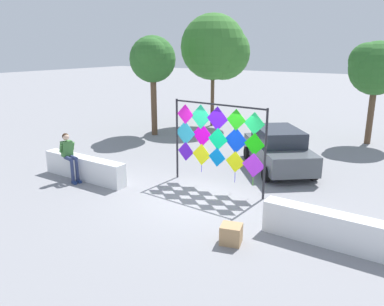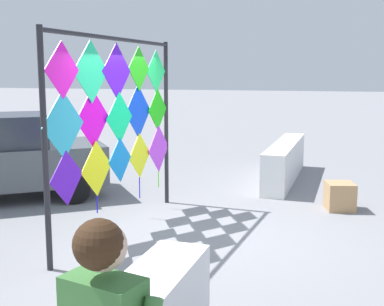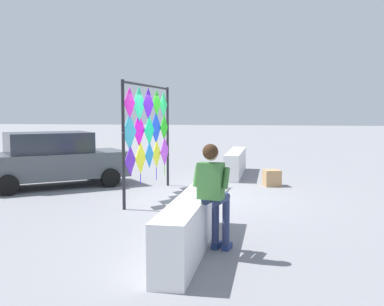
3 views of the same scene
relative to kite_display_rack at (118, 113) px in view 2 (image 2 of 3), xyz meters
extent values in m
plane|color=gray|center=(-0.01, -1.25, -1.70)|extent=(120.00, 120.00, 0.00)
cube|color=white|center=(4.23, -1.82, -1.30)|extent=(3.52, 0.45, 0.80)
cylinder|color=#232328|center=(-1.65, 0.10, -0.31)|extent=(0.07, 0.07, 2.77)
cylinder|color=#232328|center=(1.67, -0.10, -0.31)|extent=(0.07, 0.07, 2.77)
cylinder|color=#232328|center=(0.01, 0.00, 1.02)|extent=(3.32, 0.26, 0.06)
cube|color=#5414CC|center=(-1.27, 0.07, -0.69)|extent=(0.67, 0.05, 0.67)
cube|color=#F3F614|center=(-0.61, 0.03, -0.69)|extent=(0.74, 0.06, 0.74)
cylinder|color=#1916E5|center=(-0.61, 0.04, -1.17)|extent=(0.02, 0.02, 0.24)
cube|color=#0579DC|center=(0.00, -0.02, -0.67)|extent=(0.64, 0.05, 0.64)
cube|color=#E7F011|center=(0.67, -0.03, -0.71)|extent=(0.70, 0.05, 0.70)
cylinder|color=#1F16E5|center=(0.67, -0.02, -1.22)|extent=(0.02, 0.02, 0.33)
cube|color=#B52EEC|center=(1.31, -0.10, -0.69)|extent=(0.77, 0.06, 0.78)
cylinder|color=#52E516|center=(1.31, -0.09, -1.21)|extent=(0.02, 0.02, 0.27)
cube|color=#27ACD1|center=(-1.29, 0.08, -0.05)|extent=(0.82, 0.06, 0.82)
cube|color=#EF07DF|center=(-0.61, 0.06, -0.03)|extent=(0.78, 0.06, 0.78)
cylinder|color=#16E525|center=(-0.61, 0.07, -0.63)|extent=(0.02, 0.02, 0.42)
cube|color=#07EB85|center=(0.02, -0.02, -0.07)|extent=(0.73, 0.06, 0.73)
cube|color=#073EEE|center=(0.66, -0.02, -0.02)|extent=(0.82, 0.06, 0.82)
cylinder|color=gold|center=(0.66, -0.01, -0.64)|extent=(0.02, 0.02, 0.41)
cube|color=#14D20C|center=(1.31, -0.09, -0.04)|extent=(0.69, 0.05, 0.69)
cube|color=#F917CD|center=(-1.28, 0.07, 0.59)|extent=(0.67, 0.05, 0.67)
cube|color=#22E796|center=(-0.66, 0.04, 0.57)|extent=(0.80, 0.06, 0.80)
cube|color=#5713EE|center=(-0.02, -0.01, 0.58)|extent=(0.78, 0.06, 0.78)
cylinder|color=#A4E516|center=(-0.02, 0.00, 0.02)|extent=(0.02, 0.02, 0.35)
cube|color=#24D218|center=(0.66, -0.05, 0.62)|extent=(0.67, 0.05, 0.67)
cube|color=#21F771|center=(1.27, -0.08, 0.58)|extent=(0.68, 0.05, 0.68)
sphere|color=#DBB293|center=(-4.63, -2.17, -0.18)|extent=(0.22, 0.22, 0.22)
sphere|color=#382314|center=(-4.65, -2.16, -0.16)|extent=(0.22, 0.22, 0.22)
cylinder|color=black|center=(2.44, 2.47, -1.44)|extent=(0.49, 0.54, 0.52)
cylinder|color=black|center=(1.13, 1.41, -1.44)|extent=(0.49, 0.54, 0.52)
cube|color=tan|center=(2.11, -3.01, -1.47)|extent=(0.58, 0.55, 0.46)
camera|label=1|loc=(5.73, -10.19, 2.74)|focal=35.43mm
camera|label=2|loc=(-6.50, -3.17, 0.55)|focal=47.63mm
camera|label=3|loc=(-11.09, -3.03, 0.40)|focal=43.53mm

